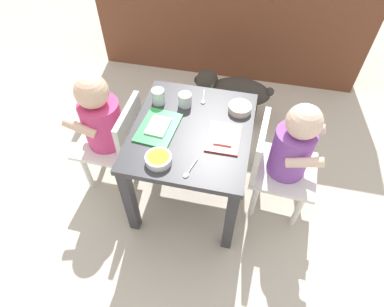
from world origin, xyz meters
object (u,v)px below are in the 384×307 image
(veggie_bowl_near, at_px, (240,108))
(spoon_by_right_tray, at_px, (203,98))
(seated_child_right, at_px, (289,150))
(cereal_bowl_right_side, at_px, (158,159))
(spoon_by_left_tray, at_px, (189,170))
(food_tray_left, at_px, (158,127))
(dog, at_px, (233,90))
(dining_table, at_px, (192,143))
(seated_child_left, at_px, (104,122))
(food_tray_right, at_px, (224,138))
(water_cup_left, at_px, (185,100))
(water_cup_right, at_px, (158,97))

(veggie_bowl_near, relative_size, spoon_by_right_tray, 1.00)
(seated_child_right, distance_m, cereal_bowl_right_side, 0.55)
(spoon_by_left_tray, relative_size, spoon_by_right_tray, 0.99)
(food_tray_left, distance_m, spoon_by_right_tray, 0.27)
(cereal_bowl_right_side, bearing_deg, dog, 76.22)
(spoon_by_left_tray, bearing_deg, veggie_bowl_near, 69.34)
(dog, bearing_deg, dining_table, -100.57)
(dining_table, height_order, spoon_by_left_tray, spoon_by_left_tray)
(cereal_bowl_right_side, bearing_deg, seated_child_left, 146.61)
(food_tray_left, relative_size, spoon_by_right_tray, 2.21)
(dining_table, distance_m, seated_child_left, 0.41)
(dining_table, relative_size, seated_child_right, 0.90)
(seated_child_left, bearing_deg, food_tray_right, -4.21)
(dining_table, relative_size, water_cup_left, 9.60)
(seated_child_left, xyz_separation_m, water_cup_left, (0.35, 0.13, 0.08))
(dog, xyz_separation_m, veggie_bowl_near, (0.07, -0.45, 0.26))
(dining_table, bearing_deg, food_tray_right, -10.94)
(dining_table, xyz_separation_m, spoon_by_left_tray, (0.04, -0.22, 0.09))
(spoon_by_left_tray, bearing_deg, dog, 84.85)
(dining_table, distance_m, dog, 0.63)
(dog, height_order, food_tray_left, food_tray_left)
(water_cup_left, bearing_deg, water_cup_right, -175.78)
(food_tray_left, relative_size, water_cup_left, 3.72)
(spoon_by_right_tray, bearing_deg, water_cup_right, -160.49)
(water_cup_right, relative_size, spoon_by_right_tray, 0.68)
(seated_child_right, xyz_separation_m, water_cup_right, (-0.59, 0.11, 0.09))
(spoon_by_left_tray, xyz_separation_m, spoon_by_right_tray, (-0.03, 0.42, 0.00))
(water_cup_right, bearing_deg, spoon_by_left_tray, -57.67)
(spoon_by_right_tray, bearing_deg, veggie_bowl_near, -14.87)
(water_cup_right, distance_m, cereal_bowl_right_side, 0.35)
(dog, height_order, water_cup_left, water_cup_left)
(dog, distance_m, food_tray_right, 0.68)
(spoon_by_right_tray, bearing_deg, water_cup_left, -140.64)
(water_cup_right, bearing_deg, dog, 57.98)
(water_cup_left, distance_m, spoon_by_right_tray, 0.10)
(food_tray_left, height_order, water_cup_right, water_cup_right)
(seated_child_left, xyz_separation_m, dog, (0.52, 0.59, -0.19))
(food_tray_left, relative_size, veggie_bowl_near, 2.21)
(water_cup_left, bearing_deg, food_tray_left, -114.04)
(spoon_by_right_tray, bearing_deg, dog, 75.57)
(water_cup_right, bearing_deg, food_tray_left, -74.22)
(seated_child_right, height_order, food_tray_left, seated_child_right)
(cereal_bowl_right_side, relative_size, spoon_by_right_tray, 1.02)
(dining_table, bearing_deg, water_cup_left, 114.21)
(spoon_by_right_tray, bearing_deg, cereal_bowl_right_side, -103.11)
(dining_table, bearing_deg, veggie_bowl_near, 40.77)
(dog, bearing_deg, seated_child_left, -131.49)
(seated_child_left, bearing_deg, spoon_by_right_tray, 23.97)
(dining_table, height_order, food_tray_left, food_tray_left)
(seated_child_right, bearing_deg, food_tray_right, -169.29)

